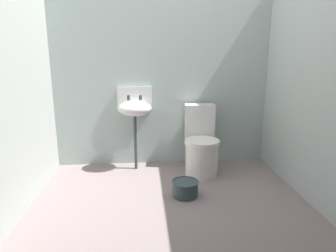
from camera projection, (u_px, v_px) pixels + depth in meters
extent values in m
cube|color=gray|center=(171.00, 210.00, 2.79)|extent=(3.03, 2.73, 0.08)
cube|color=#A3B3AF|center=(162.00, 76.00, 3.69)|extent=(3.03, 0.10, 2.22)
cube|color=#ABB1AB|center=(7.00, 87.00, 2.50)|extent=(0.10, 2.53, 2.22)
cube|color=#AAB5B1|center=(319.00, 84.00, 2.72)|extent=(0.10, 2.53, 2.22)
cylinder|color=white|center=(202.00, 159.00, 3.47)|extent=(0.41, 0.41, 0.38)
cylinder|color=white|center=(202.00, 142.00, 3.42)|extent=(0.43, 0.43, 0.04)
cube|color=white|center=(199.00, 121.00, 3.67)|extent=(0.37, 0.20, 0.40)
cylinder|color=#304043|center=(136.00, 143.00, 3.62)|extent=(0.04, 0.04, 0.66)
ellipsoid|color=white|center=(135.00, 109.00, 3.52)|extent=(0.40, 0.32, 0.18)
cube|color=white|center=(135.00, 98.00, 3.65)|extent=(0.42, 0.04, 0.28)
cylinder|color=#304043|center=(129.00, 98.00, 3.54)|extent=(0.04, 0.04, 0.06)
cylinder|color=#304043|center=(140.00, 98.00, 3.55)|extent=(0.04, 0.04, 0.06)
cylinder|color=#304043|center=(185.00, 189.00, 2.98)|extent=(0.26, 0.26, 0.15)
torus|color=#2F3F48|center=(185.00, 182.00, 2.96)|extent=(0.27, 0.27, 0.02)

